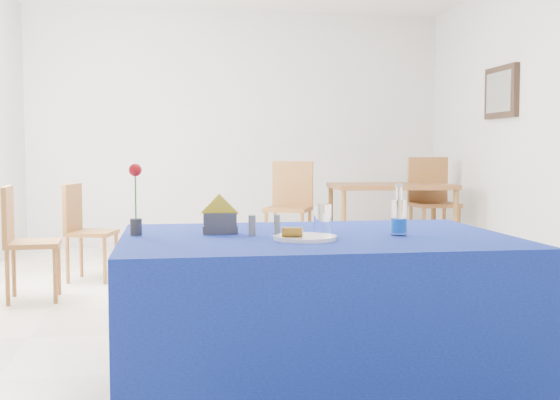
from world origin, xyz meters
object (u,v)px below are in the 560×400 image
(blue_table, at_px, (315,324))
(water_bottle, at_px, (399,218))
(chair_bg_left, at_px, (290,201))
(oak_table, at_px, (391,191))
(plate, at_px, (305,238))
(chair_win_a, at_px, (22,235))
(chair_bg_right, at_px, (431,196))
(chair_win_b, at_px, (83,225))

(blue_table, height_order, water_bottle, water_bottle)
(chair_bg_left, bearing_deg, oak_table, 19.98)
(water_bottle, bearing_deg, plate, -169.19)
(oak_table, bearing_deg, chair_win_a, -150.65)
(oak_table, bearing_deg, water_bottle, -107.49)
(plate, distance_m, chair_bg_right, 5.34)
(chair_bg_left, distance_m, chair_win_a, 3.10)
(chair_bg_right, height_order, chair_win_b, chair_bg_right)
(water_bottle, distance_m, chair_win_a, 3.31)
(chair_win_a, bearing_deg, water_bottle, -146.34)
(oak_table, distance_m, chair_win_a, 3.97)
(oak_table, distance_m, chair_bg_right, 0.56)
(blue_table, relative_size, chair_win_b, 1.93)
(water_bottle, bearing_deg, chair_win_b, 116.57)
(blue_table, distance_m, oak_table, 4.82)
(water_bottle, xyz_separation_m, chair_bg_right, (1.95, 4.70, -0.23))
(chair_win_b, bearing_deg, blue_table, -144.67)
(plate, distance_m, water_bottle, 0.42)
(plate, height_order, chair_bg_right, chair_bg_right)
(plate, relative_size, oak_table, 0.19)
(chair_win_a, bearing_deg, oak_table, -65.09)
(chair_bg_left, xyz_separation_m, chair_win_a, (-2.36, -2.01, -0.08))
(chair_bg_left, xyz_separation_m, chair_bg_right, (1.63, 0.10, 0.02))
(blue_table, relative_size, chair_bg_right, 1.53)
(oak_table, bearing_deg, plate, -111.76)
(chair_bg_right, bearing_deg, chair_win_a, -152.83)
(chair_win_a, bearing_deg, chair_bg_right, -66.48)
(blue_table, bearing_deg, chair_bg_left, 81.64)
(plate, bearing_deg, oak_table, 68.24)
(plate, height_order, water_bottle, water_bottle)
(chair_win_b, bearing_deg, chair_bg_left, -45.14)
(chair_bg_left, bearing_deg, blue_table, -74.99)
(blue_table, distance_m, chair_bg_left, 4.59)
(chair_bg_right, distance_m, chair_win_a, 4.51)
(oak_table, height_order, chair_win_a, chair_win_a)
(chair_bg_left, xyz_separation_m, chair_win_b, (-2.01, -1.24, -0.10))
(chair_bg_right, bearing_deg, oak_table, -162.87)
(plate, bearing_deg, chair_bg_left, 81.03)
(oak_table, height_order, chair_bg_left, chair_bg_left)
(oak_table, bearing_deg, chair_win_b, -159.36)
(plate, xyz_separation_m, chair_win_b, (-1.27, 3.44, -0.29))
(oak_table, xyz_separation_m, chair_win_b, (-3.11, -1.17, -0.20))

